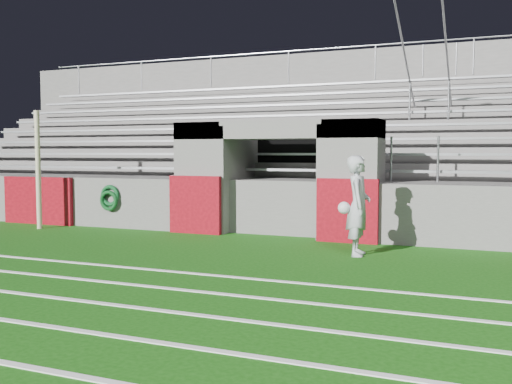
% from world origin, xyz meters
% --- Properties ---
extents(ground, '(90.00, 90.00, 0.00)m').
position_xyz_m(ground, '(0.00, 0.00, 0.00)').
color(ground, '#134B0C').
rests_on(ground, ground).
extents(field_post, '(0.13, 0.13, 2.92)m').
position_xyz_m(field_post, '(-5.81, 2.23, 1.46)').
color(field_post, beige).
rests_on(field_post, ground).
extents(stadium_structure, '(26.00, 8.48, 5.42)m').
position_xyz_m(stadium_structure, '(0.00, 7.97, 1.49)').
color(stadium_structure, '#585553').
rests_on(stadium_structure, ground).
extents(goalkeeper_with_ball, '(0.63, 0.73, 1.84)m').
position_xyz_m(goalkeeper_with_ball, '(2.32, 1.56, 0.92)').
color(goalkeeper_with_ball, '#A2A6AB').
rests_on(goalkeeper_with_ball, ground).
extents(hose_coil, '(0.54, 0.15, 0.65)m').
position_xyz_m(hose_coil, '(-4.21, 2.93, 0.76)').
color(hose_coil, '#0D451E').
rests_on(hose_coil, ground).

